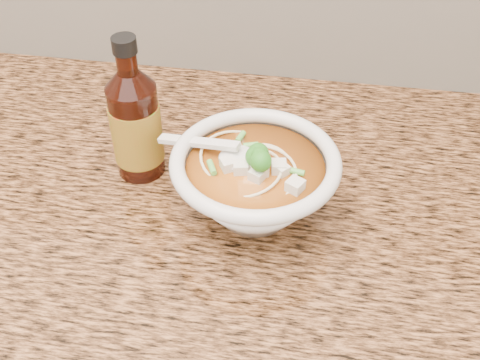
# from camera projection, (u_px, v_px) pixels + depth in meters

# --- Properties ---
(cabinet) EXTENTS (4.00, 0.65, 0.86)m
(cabinet) POSITION_uv_depth(u_px,v_px,m) (112.00, 346.00, 1.21)
(cabinet) COLOR black
(cabinet) RESTS_ON ground
(counter_slab) EXTENTS (4.00, 0.68, 0.04)m
(counter_slab) POSITION_uv_depth(u_px,v_px,m) (69.00, 180.00, 0.90)
(counter_slab) COLOR #9E653A
(counter_slab) RESTS_ON cabinet
(soup_bowl) EXTENTS (0.25, 0.22, 0.12)m
(soup_bowl) POSITION_uv_depth(u_px,v_px,m) (255.00, 185.00, 0.79)
(soup_bowl) COLOR white
(soup_bowl) RESTS_ON counter_slab
(hot_sauce_bottle) EXTENTS (0.09, 0.09, 0.22)m
(hot_sauce_bottle) POSITION_uv_depth(u_px,v_px,m) (136.00, 125.00, 0.84)
(hot_sauce_bottle) COLOR #381007
(hot_sauce_bottle) RESTS_ON counter_slab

